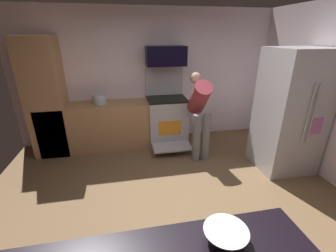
# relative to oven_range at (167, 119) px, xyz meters

# --- Properties ---
(ground_plane) EXTENTS (5.20, 4.80, 0.02)m
(ground_plane) POSITION_rel_oven_range_xyz_m (-0.28, -1.97, -0.52)
(ground_plane) COLOR brown
(wall_back) EXTENTS (5.20, 0.12, 2.60)m
(wall_back) POSITION_rel_oven_range_xyz_m (-0.28, 0.37, 0.79)
(wall_back) COLOR silver
(wall_back) RESTS_ON ground
(lower_cabinet_run) EXTENTS (2.40, 0.60, 0.90)m
(lower_cabinet_run) POSITION_rel_oven_range_xyz_m (-1.18, 0.01, -0.06)
(lower_cabinet_run) COLOR #AE7F55
(lower_cabinet_run) RESTS_ON ground
(cabinet_column) EXTENTS (0.60, 0.60, 2.10)m
(cabinet_column) POSITION_rel_oven_range_xyz_m (-2.18, 0.01, 0.54)
(cabinet_column) COLOR #AE7F55
(cabinet_column) RESTS_ON ground
(oven_range) EXTENTS (0.76, 1.03, 1.56)m
(oven_range) POSITION_rel_oven_range_xyz_m (0.00, 0.00, 0.00)
(oven_range) COLOR #B4B3BB
(oven_range) RESTS_ON ground
(microwave) EXTENTS (0.74, 0.38, 0.36)m
(microwave) POSITION_rel_oven_range_xyz_m (0.00, 0.09, 1.22)
(microwave) COLOR black
(microwave) RESTS_ON oven_range
(refrigerator) EXTENTS (0.85, 0.81, 1.94)m
(refrigerator) POSITION_rel_oven_range_xyz_m (1.75, -1.27, 0.46)
(refrigerator) COLOR #BDBBC1
(refrigerator) RESTS_ON ground
(person_cook) EXTENTS (0.31, 0.68, 1.49)m
(person_cook) POSITION_rel_oven_range_xyz_m (0.45, -0.67, 0.38)
(person_cook) COLOR slate
(person_cook) RESTS_ON ground
(mixing_bowl_small) EXTENTS (0.28, 0.28, 0.09)m
(mixing_bowl_small) POSITION_rel_oven_range_xyz_m (-0.24, -3.26, 0.43)
(mixing_bowl_small) COLOR white
(mixing_bowl_small) RESTS_ON counter_island
(stock_pot) EXTENTS (0.26, 0.26, 0.18)m
(stock_pot) POSITION_rel_oven_range_xyz_m (-1.28, 0.01, 0.48)
(stock_pot) COLOR #B1BBC3
(stock_pot) RESTS_ON lower_cabinet_run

